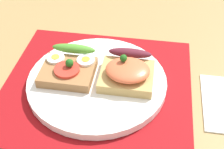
# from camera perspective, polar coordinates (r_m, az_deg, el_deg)

# --- Properties ---
(ground_plane) EXTENTS (1.20, 0.90, 0.03)m
(ground_plane) POSITION_cam_1_polar(r_m,az_deg,el_deg) (0.63, -2.71, -3.10)
(ground_plane) COLOR #977A48
(placemat) EXTENTS (0.37, 0.34, 0.00)m
(placemat) POSITION_cam_1_polar(r_m,az_deg,el_deg) (0.62, -2.76, -1.94)
(placemat) COLOR maroon
(placemat) RESTS_ON ground_plane
(plate) EXTENTS (0.27, 0.27, 0.02)m
(plate) POSITION_cam_1_polar(r_m,az_deg,el_deg) (0.61, -2.79, -1.31)
(plate) COLOR white
(plate) RESTS_ON placemat
(sandwich_egg_tomato) EXTENTS (0.10, 0.10, 0.04)m
(sandwich_egg_tomato) POSITION_cam_1_polar(r_m,az_deg,el_deg) (0.62, -7.93, 1.53)
(sandwich_egg_tomato) COLOR #96683E
(sandwich_egg_tomato) RESTS_ON plate
(sandwich_salmon) EXTENTS (0.10, 0.11, 0.06)m
(sandwich_salmon) POSITION_cam_1_polar(r_m,az_deg,el_deg) (0.59, 2.87, 0.58)
(sandwich_salmon) COLOR tan
(sandwich_salmon) RESTS_ON plate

